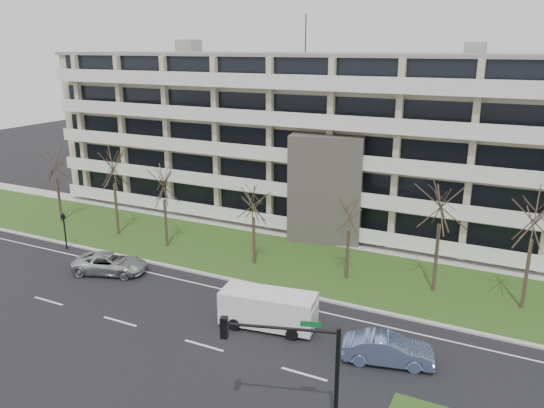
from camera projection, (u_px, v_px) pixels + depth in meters
The scene contains 18 objects.
ground at pixel (204, 346), 29.24m from camera, with size 160.00×160.00×0.00m, color black.
grass_verge at pixel (298, 262), 40.40m from camera, with size 90.00×10.00×0.06m, color #31511B.
curb at pixel (269, 288), 36.09m from camera, with size 90.00×0.35×0.12m, color #B2B2AD.
sidewalk at pixel (324, 240), 45.12m from camera, with size 90.00×2.00×0.08m, color #B2B2AD.
lane_edge_line at pixel (259, 297), 34.82m from camera, with size 90.00×0.12×0.01m, color white.
apartment_building at pixel (353, 139), 48.81m from camera, with size 60.50×15.10×18.75m.
silver_pickup at pixel (110, 263), 38.43m from camera, with size 2.44×5.28×1.47m, color #B8BBC0.
blue_sedan at pixel (388, 349), 27.48m from camera, with size 1.63×4.67×1.54m, color #697FB6.
white_van at pixel (269, 307), 30.87m from camera, with size 5.82×2.91×2.16m.
traffic_signal at pixel (297, 365), 21.09m from camera, with size 4.70×1.69×5.66m.
pedestrian_signal at pixel (64, 226), 42.61m from camera, with size 0.35×0.32×3.07m.
tree_0 at pixel (55, 161), 48.38m from camera, with size 3.70×3.70×7.41m.
tree_1 at pixel (112, 163), 44.71m from camera, with size 4.10×4.10×8.20m.
tree_2 at pixel (163, 181), 42.14m from camera, with size 3.59×3.59×7.17m.
tree_3 at pixel (253, 199), 38.75m from camera, with size 3.32×3.32×6.64m.
tree_4 at pixel (349, 212), 36.30m from camera, with size 3.19×3.19×6.38m.
tree_5 at pixel (442, 197), 33.87m from camera, with size 4.25×4.25×8.50m.
tree_6 at pixel (536, 211), 31.53m from camera, with size 4.13×4.13×8.25m.
Camera 1 is at (14.82, -21.43, 15.87)m, focal length 35.00 mm.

